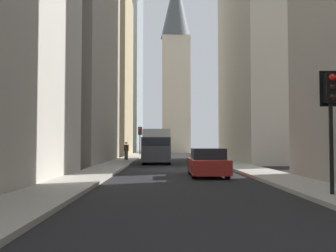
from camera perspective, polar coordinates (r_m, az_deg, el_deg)
The scene contains 12 objects.
ground_plane at distance 24.76m, azimuth 1.26°, elevation -6.45°, with size 135.00×135.00×0.00m, color black.
sidewalk_right at distance 25.02m, azimuth -9.16°, elevation -6.22°, with size 90.00×2.20×0.14m, color #A8A399.
sidewalk_left at distance 25.31m, azimuth 11.55°, elevation -6.15°, with size 90.00×2.20×0.14m, color #A8A399.
building_right_far at distance 55.28m, azimuth -10.94°, elevation 7.81°, with size 12.88×10.00×23.24m.
building_right_midfar at distance 36.06m, azimuth -16.78°, elevation 12.58°, with size 16.00×10.00×22.08m.
church_spire at distance 69.22m, azimuth 1.18°, elevation 10.00°, with size 5.34×5.34×32.10m.
delivery_truck at distance 32.21m, azimuth -1.69°, elevation -2.96°, with size 6.46×2.25×2.84m.
sedan_red at distance 19.56m, azimuth 5.90°, elevation -5.51°, with size 4.30×1.78×1.42m.
traffic_light_foreground at distance 12.60m, azimuth 22.96°, elevation 3.21°, with size 0.43×0.52×3.74m.
traffic_light_midblock at distance 52.35m, azimuth -4.18°, elevation -1.22°, with size 0.43×0.52×3.80m.
pedestrian at distance 36.62m, azimuth -6.21°, elevation -3.55°, with size 0.26×0.44×1.68m.
discarded_bottle at distance 28.37m, azimuth 8.79°, elevation -5.43°, with size 0.07×0.07×0.27m.
Camera 1 is at (-24.69, 0.83, 1.65)m, focal length 41.12 mm.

